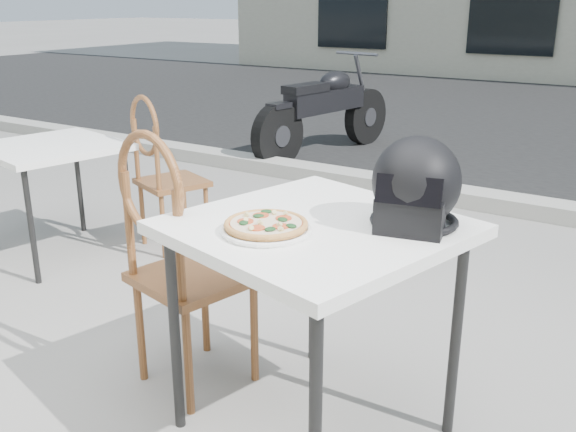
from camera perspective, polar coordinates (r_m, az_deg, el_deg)
The scene contains 11 objects.
ground at distance 2.66m, azimuth -6.84°, elevation -15.55°, with size 80.00×80.00×0.00m, color gray.
street_asphalt at distance 8.92m, azimuth 22.92°, elevation 7.65°, with size 30.00×8.00×0.00m, color black.
curb at distance 5.10m, azimuth 14.79°, elevation 1.77°, with size 30.00×0.25×0.12m, color #A5A39B.
cafe_table_main at distance 2.13m, azimuth 2.48°, elevation -2.45°, with size 1.02×1.02×0.80m.
plate at distance 2.01m, azimuth -1.97°, elevation -1.25°, with size 0.32×0.32×0.02m.
pizza at distance 2.00m, azimuth -1.97°, elevation -0.72°, with size 0.34×0.34×0.03m.
helmet at distance 2.07m, azimuth 11.27°, elevation 2.52°, with size 0.34×0.35×0.29m.
cafe_chair_main at distance 2.46m, azimuth -9.88°, elevation -3.03°, with size 0.49×0.49×1.07m.
cafe_table_side at distance 4.02m, azimuth -20.26°, elevation 5.16°, with size 0.86×0.86×0.69m.
cafe_chair_side at distance 3.97m, azimuth -11.24°, elevation 4.48°, with size 0.48×0.48×0.97m.
motorcycle at distance 6.46m, azimuth 3.35°, elevation 9.24°, with size 0.57×1.96×0.98m.
Camera 1 is at (1.43, -1.68, 1.49)m, focal length 40.00 mm.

